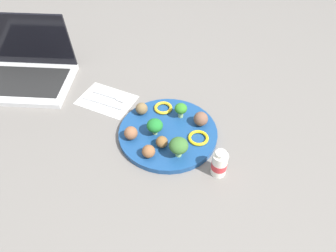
{
  "coord_description": "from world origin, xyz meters",
  "views": [
    {
      "loc": [
        0.33,
        -0.53,
        0.67
      ],
      "look_at": [
        0.0,
        0.0,
        0.04
      ],
      "focal_mm": 34.41,
      "sensor_mm": 36.0,
      "label": 1
    }
  ],
  "objects_px": {
    "meatball_mid_left": "(142,109)",
    "meatball_back_left": "(149,151)",
    "broccoli_floret_far_rim": "(155,126)",
    "laptop": "(23,70)",
    "broccoli_floret_back_right": "(181,109)",
    "meatball_back_right": "(162,142)",
    "meatball_near_rim": "(131,133)",
    "knife": "(105,103)",
    "pepper_ring_back_right": "(163,108)",
    "pepper_ring_front_left": "(198,138)",
    "yogurt_bottle": "(219,164)",
    "meatball_mid_right": "(201,119)",
    "napkin": "(107,100)",
    "plate": "(168,133)",
    "fork": "(112,96)"
  },
  "relations": [
    {
      "from": "meatball_mid_left",
      "to": "meatball_back_left",
      "type": "height_order",
      "value": "meatball_mid_left"
    },
    {
      "from": "broccoli_floret_far_rim",
      "to": "laptop",
      "type": "relative_size",
      "value": 0.13
    },
    {
      "from": "meatball_back_left",
      "to": "laptop",
      "type": "height_order",
      "value": "laptop"
    },
    {
      "from": "broccoli_floret_back_right",
      "to": "meatball_back_right",
      "type": "bearing_deg",
      "value": -83.75
    },
    {
      "from": "meatball_near_rim",
      "to": "knife",
      "type": "xyz_separation_m",
      "value": [
        -0.16,
        0.08,
        -0.03
      ]
    },
    {
      "from": "pepper_ring_back_right",
      "to": "meatball_back_right",
      "type": "bearing_deg",
      "value": -58.79
    },
    {
      "from": "broccoli_floret_back_right",
      "to": "laptop",
      "type": "xyz_separation_m",
      "value": [
        -0.55,
        -0.11,
        -0.01
      ]
    },
    {
      "from": "meatball_mid_left",
      "to": "pepper_ring_front_left",
      "type": "bearing_deg",
      "value": -1.04
    },
    {
      "from": "yogurt_bottle",
      "to": "laptop",
      "type": "distance_m",
      "value": 0.73
    },
    {
      "from": "broccoli_floret_back_right",
      "to": "broccoli_floret_far_rim",
      "type": "relative_size",
      "value": 0.95
    },
    {
      "from": "meatball_mid_right",
      "to": "laptop",
      "type": "relative_size",
      "value": 0.11
    },
    {
      "from": "pepper_ring_front_left",
      "to": "yogurt_bottle",
      "type": "bearing_deg",
      "value": -34.3
    },
    {
      "from": "napkin",
      "to": "meatball_back_left",
      "type": "bearing_deg",
      "value": -26.79
    },
    {
      "from": "broccoli_floret_far_rim",
      "to": "knife",
      "type": "relative_size",
      "value": 0.34
    },
    {
      "from": "plate",
      "to": "meatball_mid_left",
      "type": "relative_size",
      "value": 7.75
    },
    {
      "from": "meatball_mid_left",
      "to": "napkin",
      "type": "height_order",
      "value": "meatball_mid_left"
    },
    {
      "from": "meatball_near_rim",
      "to": "fork",
      "type": "distance_m",
      "value": 0.21
    },
    {
      "from": "plate",
      "to": "yogurt_bottle",
      "type": "height_order",
      "value": "yogurt_bottle"
    },
    {
      "from": "broccoli_floret_far_rim",
      "to": "pepper_ring_back_right",
      "type": "bearing_deg",
      "value": 109.97
    },
    {
      "from": "broccoli_floret_back_right",
      "to": "napkin",
      "type": "xyz_separation_m",
      "value": [
        -0.25,
        -0.05,
        -0.04
      ]
    },
    {
      "from": "broccoli_floret_back_right",
      "to": "pepper_ring_front_left",
      "type": "height_order",
      "value": "broccoli_floret_back_right"
    },
    {
      "from": "pepper_ring_back_right",
      "to": "napkin",
      "type": "relative_size",
      "value": 0.32
    },
    {
      "from": "pepper_ring_back_right",
      "to": "knife",
      "type": "distance_m",
      "value": 0.19
    },
    {
      "from": "meatball_near_rim",
      "to": "pepper_ring_back_right",
      "type": "distance_m",
      "value": 0.15
    },
    {
      "from": "napkin",
      "to": "yogurt_bottle",
      "type": "bearing_deg",
      "value": -9.1
    },
    {
      "from": "pepper_ring_back_right",
      "to": "knife",
      "type": "relative_size",
      "value": 0.38
    },
    {
      "from": "napkin",
      "to": "broccoli_floret_far_rim",
      "type": "bearing_deg",
      "value": -12.94
    },
    {
      "from": "broccoli_floret_back_right",
      "to": "napkin",
      "type": "bearing_deg",
      "value": -169.38
    },
    {
      "from": "meatball_back_right",
      "to": "laptop",
      "type": "height_order",
      "value": "laptop"
    },
    {
      "from": "meatball_back_right",
      "to": "laptop",
      "type": "distance_m",
      "value": 0.56
    },
    {
      "from": "yogurt_bottle",
      "to": "meatball_mid_right",
      "type": "bearing_deg",
      "value": 134.3
    },
    {
      "from": "meatball_back_left",
      "to": "meatball_mid_left",
      "type": "bearing_deg",
      "value": 131.52
    },
    {
      "from": "meatball_mid_right",
      "to": "meatball_back_right",
      "type": "bearing_deg",
      "value": -110.54
    },
    {
      "from": "pepper_ring_front_left",
      "to": "meatball_back_right",
      "type": "bearing_deg",
      "value": -133.76
    },
    {
      "from": "broccoli_floret_back_right",
      "to": "knife",
      "type": "relative_size",
      "value": 0.32
    },
    {
      "from": "laptop",
      "to": "napkin",
      "type": "bearing_deg",
      "value": 11.52
    },
    {
      "from": "meatball_back_left",
      "to": "fork",
      "type": "bearing_deg",
      "value": 149.31
    },
    {
      "from": "pepper_ring_back_right",
      "to": "napkin",
      "type": "xyz_separation_m",
      "value": [
        -0.18,
        -0.05,
        -0.02
      ]
    },
    {
      "from": "pepper_ring_front_left",
      "to": "pepper_ring_back_right",
      "type": "bearing_deg",
      "value": 160.59
    },
    {
      "from": "meatball_mid_right",
      "to": "yogurt_bottle",
      "type": "height_order",
      "value": "yogurt_bottle"
    },
    {
      "from": "broccoli_floret_far_rim",
      "to": "meatball_mid_left",
      "type": "distance_m",
      "value": 0.09
    },
    {
      "from": "meatball_mid_left",
      "to": "pepper_ring_back_right",
      "type": "xyz_separation_m",
      "value": [
        0.04,
        0.05,
        -0.01
      ]
    },
    {
      "from": "meatball_back_right",
      "to": "pepper_ring_front_left",
      "type": "distance_m",
      "value": 0.1
    },
    {
      "from": "meatball_back_right",
      "to": "fork",
      "type": "height_order",
      "value": "meatball_back_right"
    },
    {
      "from": "pepper_ring_back_right",
      "to": "napkin",
      "type": "bearing_deg",
      "value": -165.76
    },
    {
      "from": "pepper_ring_front_left",
      "to": "laptop",
      "type": "xyz_separation_m",
      "value": [
        -0.63,
        -0.06,
        0.02
      ]
    },
    {
      "from": "meatball_mid_left",
      "to": "napkin",
      "type": "distance_m",
      "value": 0.14
    },
    {
      "from": "plate",
      "to": "broccoli_floret_back_right",
      "type": "xyz_separation_m",
      "value": [
        0.0,
        0.07,
        0.04
      ]
    },
    {
      "from": "meatball_back_left",
      "to": "meatball_near_rim",
      "type": "bearing_deg",
      "value": 160.48
    },
    {
      "from": "meatball_back_right",
      "to": "broccoli_floret_back_right",
      "type": "bearing_deg",
      "value": 96.25
    }
  ]
}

